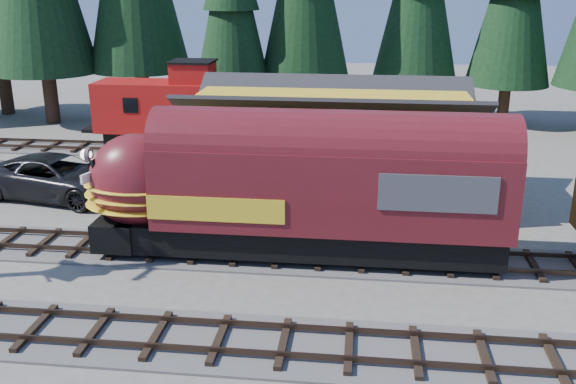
# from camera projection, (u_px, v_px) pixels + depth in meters

# --- Properties ---
(ground) EXTENTS (120.00, 120.00, 0.00)m
(ground) POSITION_uv_depth(u_px,v_px,m) (311.00, 313.00, 19.51)
(ground) COLOR #6B665B
(ground) RESTS_ON ground
(track_spur) EXTENTS (32.00, 3.20, 0.33)m
(track_spur) POSITION_uv_depth(u_px,v_px,m) (166.00, 150.00, 37.53)
(track_spur) COLOR #4C4947
(track_spur) RESTS_ON ground
(depot) EXTENTS (12.80, 7.00, 5.30)m
(depot) POSITION_uv_depth(u_px,v_px,m) (331.00, 137.00, 28.44)
(depot) COLOR gold
(depot) RESTS_ON ground
(locomotive) EXTENTS (15.18, 3.02, 4.13)m
(locomotive) POSITION_uv_depth(u_px,v_px,m) (285.00, 194.00, 22.63)
(locomotive) COLOR black
(locomotive) RESTS_ON ground
(caboose) EXTENTS (9.35, 2.71, 4.86)m
(caboose) POSITION_uv_depth(u_px,v_px,m) (180.00, 111.00, 36.67)
(caboose) COLOR black
(caboose) RESTS_ON ground
(pickup_truck_a) EXTENTS (7.54, 4.56, 1.96)m
(pickup_truck_a) POSITION_uv_depth(u_px,v_px,m) (59.00, 177.00, 29.41)
(pickup_truck_a) COLOR black
(pickup_truck_a) RESTS_ON ground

